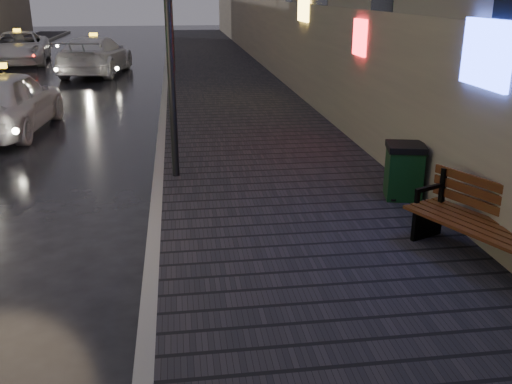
% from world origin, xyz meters
% --- Properties ---
extents(sidewalk, '(4.60, 58.00, 0.15)m').
position_xyz_m(sidewalk, '(3.90, 21.00, 0.07)').
color(sidewalk, black).
rests_on(sidewalk, ground).
extents(curb, '(0.20, 58.00, 0.15)m').
position_xyz_m(curb, '(1.50, 21.00, 0.07)').
color(curb, slate).
rests_on(curb, ground).
extents(bench, '(1.47, 2.16, 1.05)m').
position_xyz_m(bench, '(5.92, 1.73, 0.68)').
color(bench, black).
rests_on(bench, sidewalk).
extents(trash_bin, '(0.76, 0.76, 0.97)m').
position_xyz_m(trash_bin, '(5.80, 4.18, 0.64)').
color(trash_bin, black).
rests_on(trash_bin, sidewalk).
extents(taxi_near, '(2.37, 5.13, 1.70)m').
position_xyz_m(taxi_near, '(-2.56, 10.83, 0.85)').
color(taxi_near, silver).
rests_on(taxi_near, ground).
extents(taxi_mid, '(3.13, 6.07, 1.68)m').
position_xyz_m(taxi_mid, '(-1.63, 22.09, 0.84)').
color(taxi_mid, white).
rests_on(taxi_mid, ground).
extents(taxi_far, '(3.39, 6.12, 1.62)m').
position_xyz_m(taxi_far, '(-6.02, 26.70, 0.81)').
color(taxi_far, silver).
rests_on(taxi_far, ground).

